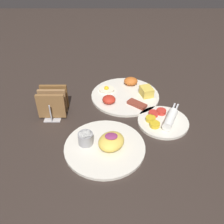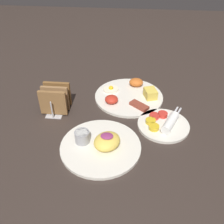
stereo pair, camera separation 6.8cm
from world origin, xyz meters
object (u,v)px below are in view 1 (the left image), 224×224
Objects in this scene: toast_rack at (53,102)px; plate_condiments at (164,121)px; plate_foreground at (104,145)px; plate_breakfast at (126,94)px.

plate_condiments is at bearing -8.51° from toast_rack.
plate_foreground is 2.24× the size of toast_rack.
toast_rack is at bearing 171.49° from plate_condiments.
plate_breakfast is at bearing 74.60° from plate_foreground.
plate_breakfast reaches higher than plate_condiments.
plate_condiments is (0.13, -0.17, 0.00)m from plate_breakfast.
plate_foreground is 0.27m from toast_rack.
plate_foreground reaches higher than plate_condiments.
plate_breakfast is 1.08× the size of plate_foreground.
plate_foreground is (-0.08, -0.30, 0.00)m from plate_breakfast.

